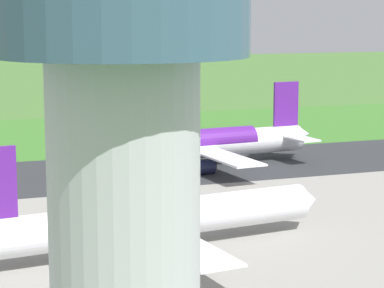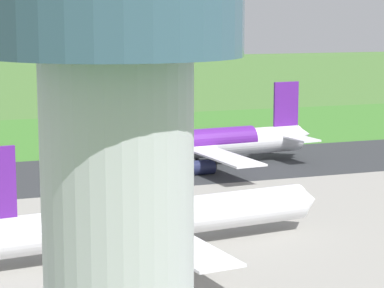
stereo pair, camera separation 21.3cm
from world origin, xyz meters
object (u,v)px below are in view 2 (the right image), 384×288
(airliner_main, at_px, (194,145))
(airliner_parked_mid, at_px, (149,219))
(no_stopping_sign, at_px, (121,129))
(traffic_cone_orange, at_px, (104,135))
(service_truck_baggage, at_px, (128,199))

(airliner_main, bearing_deg, airliner_parked_mid, 64.35)
(no_stopping_sign, bearing_deg, traffic_cone_orange, -9.51)
(airliner_main, height_order, traffic_cone_orange, airliner_main)
(airliner_main, height_order, service_truck_baggage, airliner_main)
(airliner_main, height_order, airliner_parked_mid, airliner_main)
(service_truck_baggage, relative_size, no_stopping_sign, 2.27)
(no_stopping_sign, height_order, traffic_cone_orange, no_stopping_sign)
(airliner_main, distance_m, airliner_parked_mid, 55.80)
(airliner_parked_mid, relative_size, traffic_cone_orange, 90.98)
(airliner_parked_mid, distance_m, service_truck_baggage, 22.34)
(no_stopping_sign, relative_size, traffic_cone_orange, 4.90)
(no_stopping_sign, bearing_deg, service_truck_baggage, 76.08)
(service_truck_baggage, height_order, no_stopping_sign, no_stopping_sign)
(service_truck_baggage, bearing_deg, airliner_main, -126.39)
(airliner_main, relative_size, traffic_cone_orange, 98.46)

